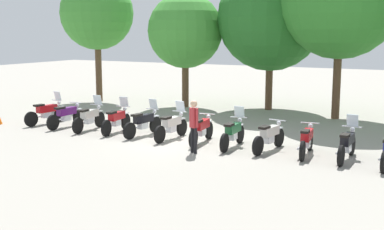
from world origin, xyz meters
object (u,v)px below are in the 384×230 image
at_px(motorcycle_5, 172,125).
at_px(motorcycle_4, 143,122).
at_px(motorcycle_0, 47,112).
at_px(motorcycle_9, 307,140).
at_px(motorcycle_6, 202,129).
at_px(tree_0, 97,13).
at_px(motorcycle_7, 233,133).
at_px(motorcycle_3, 117,120).
at_px(motorcycle_1, 66,115).
at_px(tree_2, 271,18).
at_px(motorcycle_2, 90,117).
at_px(motorcycle_10, 347,144).
at_px(person_0, 194,122).
at_px(tree_1, 185,31).
at_px(motorcycle_8, 269,136).

bearing_deg(motorcycle_5, motorcycle_4, 90.42).
relative_size(motorcycle_0, motorcycle_9, 1.00).
height_order(motorcycle_6, tree_0, tree_0).
relative_size(motorcycle_4, motorcycle_7, 1.00).
distance_m(motorcycle_0, motorcycle_3, 3.82).
relative_size(motorcycle_5, motorcycle_6, 1.00).
relative_size(motorcycle_1, motorcycle_5, 1.00).
xyz_separation_m(motorcycle_0, tree_2, (7.16, 8.35, 4.13)).
xyz_separation_m(motorcycle_1, motorcycle_3, (2.54, 0.05, 0.01)).
relative_size(motorcycle_4, motorcycle_6, 1.00).
xyz_separation_m(motorcycle_2, motorcycle_3, (1.27, 0.11, 0.00)).
distance_m(motorcycle_6, motorcycle_7, 1.28).
height_order(motorcycle_7, motorcycle_9, motorcycle_7).
bearing_deg(motorcycle_4, tree_2, -7.57).
xyz_separation_m(motorcycle_2, motorcycle_6, (5.10, -0.01, -0.01)).
bearing_deg(motorcycle_2, motorcycle_10, -95.75).
bearing_deg(motorcycle_7, motorcycle_5, 83.03).
xyz_separation_m(motorcycle_9, tree_0, (-13.94, 7.08, 4.46)).
xyz_separation_m(motorcycle_6, person_0, (0.46, -1.50, 0.54)).
xyz_separation_m(motorcycle_3, tree_1, (-0.87, 7.30, 3.48)).
bearing_deg(motorcycle_1, motorcycle_6, -90.00).
bearing_deg(motorcycle_5, tree_0, 53.64).
height_order(motorcycle_2, tree_0, tree_0).
bearing_deg(motorcycle_8, motorcycle_10, -83.81).
bearing_deg(motorcycle_3, motorcycle_5, -98.36).
distance_m(motorcycle_9, tree_1, 11.86).
distance_m(motorcycle_6, person_0, 1.66).
height_order(motorcycle_2, motorcycle_10, same).
bearing_deg(motorcycle_4, motorcycle_7, -87.12).
relative_size(motorcycle_0, motorcycle_10, 1.00).
distance_m(motorcycle_0, motorcycle_9, 11.47).
height_order(motorcycle_0, motorcycle_1, motorcycle_0).
height_order(motorcycle_3, tree_2, tree_2).
xyz_separation_m(person_0, tree_2, (-0.94, 10.09, 3.61)).
relative_size(motorcycle_4, person_0, 1.24).
xyz_separation_m(motorcycle_0, motorcycle_6, (7.64, -0.24, -0.01)).
bearing_deg(motorcycle_10, motorcycle_4, 89.86).
height_order(motorcycle_3, motorcycle_5, same).
xyz_separation_m(motorcycle_2, motorcycle_7, (6.38, -0.14, 0.00)).
bearing_deg(tree_0, motorcycle_7, -32.10).
xyz_separation_m(tree_0, tree_2, (9.64, 1.57, -0.31)).
bearing_deg(motorcycle_8, motorcycle_3, 96.10).
relative_size(motorcycle_4, tree_0, 0.31).
bearing_deg(tree_0, motorcycle_10, -25.05).
xyz_separation_m(tree_1, tree_2, (4.22, 1.18, 0.65)).
xyz_separation_m(motorcycle_10, person_0, (-4.64, -1.40, 0.52)).
height_order(person_0, tree_1, tree_1).
height_order(motorcycle_5, motorcycle_9, motorcycle_5).
height_order(motorcycle_0, tree_1, tree_1).
distance_m(motorcycle_3, motorcycle_8, 6.39).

